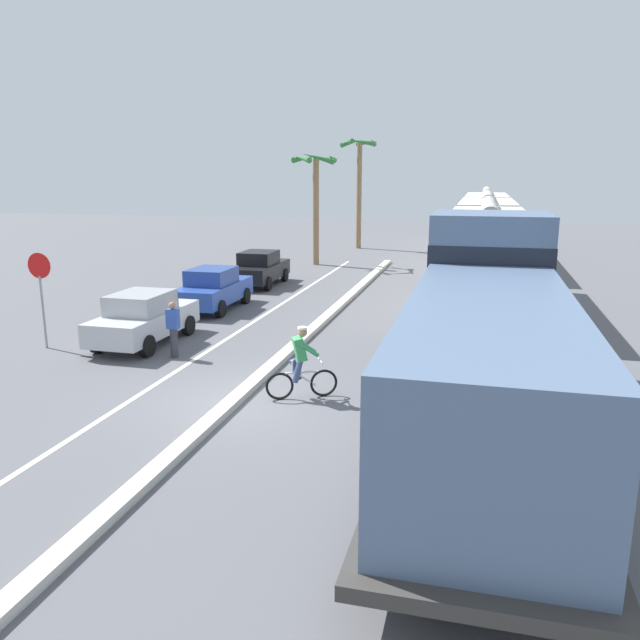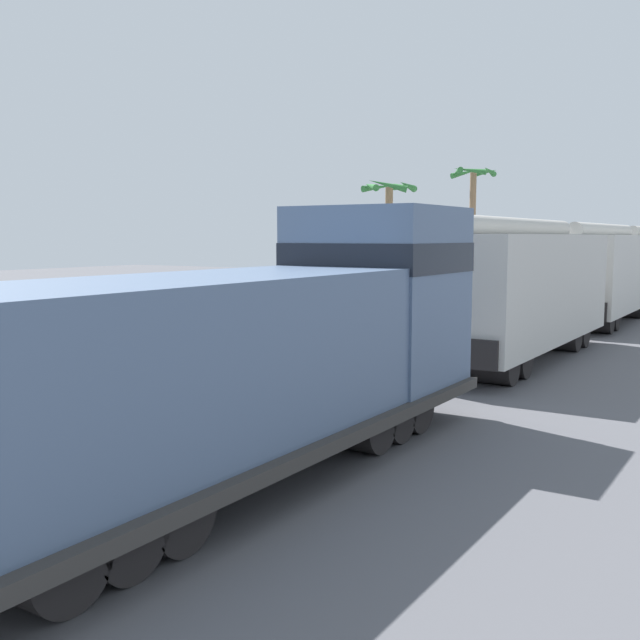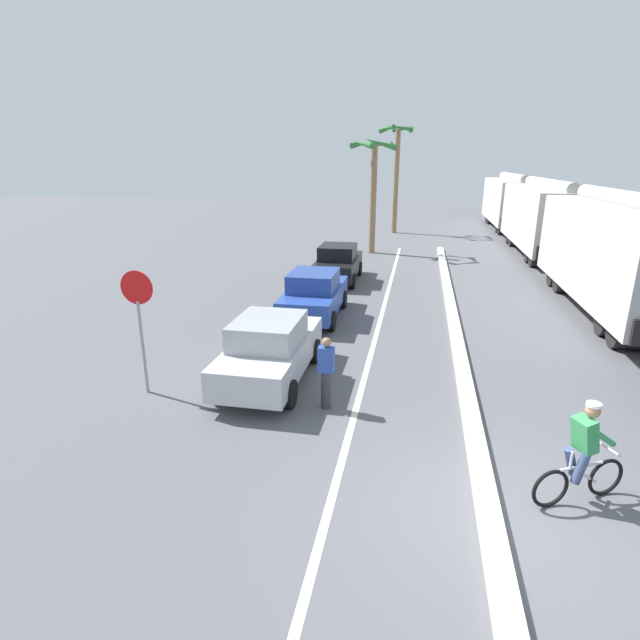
# 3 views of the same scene
# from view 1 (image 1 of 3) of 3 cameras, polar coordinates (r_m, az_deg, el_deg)

# --- Properties ---
(ground_plane) EXTENTS (120.00, 120.00, 0.00)m
(ground_plane) POSITION_cam_1_polar(r_m,az_deg,el_deg) (14.62, -7.69, -7.41)
(ground_plane) COLOR #56565B
(median_curb) EXTENTS (0.36, 36.00, 0.16)m
(median_curb) POSITION_cam_1_polar(r_m,az_deg,el_deg) (20.02, -1.27, -1.39)
(median_curb) COLOR beige
(median_curb) RESTS_ON ground
(lane_stripe) EXTENTS (0.14, 36.00, 0.01)m
(lane_stripe) POSITION_cam_1_polar(r_m,az_deg,el_deg) (20.80, -7.65, -1.17)
(lane_stripe) COLOR silver
(lane_stripe) RESTS_ON ground
(locomotive) EXTENTS (3.10, 11.61, 4.20)m
(locomotive) POSITION_cam_1_polar(r_m,az_deg,el_deg) (12.80, 15.02, -2.30)
(locomotive) COLOR slate
(locomotive) RESTS_ON ground
(hopper_car_lead) EXTENTS (2.90, 10.60, 4.18)m
(hopper_car_lead) POSITION_cam_1_polar(r_m,az_deg,el_deg) (24.71, 14.96, 5.67)
(hopper_car_lead) COLOR beige
(hopper_car_lead) RESTS_ON ground
(hopper_car_middle) EXTENTS (2.90, 10.60, 4.18)m
(hopper_car_middle) POSITION_cam_1_polar(r_m,az_deg,el_deg) (36.25, 14.92, 7.93)
(hopper_car_middle) COLOR silver
(hopper_car_middle) RESTS_ON ground
(hopper_car_trailing) EXTENTS (2.90, 10.60, 4.18)m
(hopper_car_trailing) POSITION_cam_1_polar(r_m,az_deg,el_deg) (47.82, 14.89, 9.09)
(hopper_car_trailing) COLOR silver
(hopper_car_trailing) RESTS_ON ground
(parked_car_silver) EXTENTS (1.85, 4.21, 1.62)m
(parked_car_silver) POSITION_cam_1_polar(r_m,az_deg,el_deg) (19.89, -15.81, 0.19)
(parked_car_silver) COLOR #B7BABF
(parked_car_silver) RESTS_ON ground
(parked_car_blue) EXTENTS (1.87, 4.22, 1.62)m
(parked_car_blue) POSITION_cam_1_polar(r_m,az_deg,el_deg) (24.45, -9.73, 2.86)
(parked_car_blue) COLOR #28479E
(parked_car_blue) RESTS_ON ground
(parked_car_black) EXTENTS (1.87, 4.22, 1.62)m
(parked_car_black) POSITION_cam_1_polar(r_m,az_deg,el_deg) (29.52, -5.52, 4.74)
(parked_car_black) COLOR black
(parked_car_black) RESTS_ON ground
(cyclist) EXTENTS (1.55, 0.84, 1.71)m
(cyclist) POSITION_cam_1_polar(r_m,az_deg,el_deg) (14.47, -1.76, -4.11)
(cyclist) COLOR black
(cyclist) RESTS_ON ground
(stop_sign) EXTENTS (0.76, 0.08, 2.88)m
(stop_sign) POSITION_cam_1_polar(r_m,az_deg,el_deg) (20.20, -24.18, 3.21)
(stop_sign) COLOR gray
(stop_sign) RESTS_ON ground
(palm_tree_near) EXTENTS (2.68, 2.71, 7.63)m
(palm_tree_near) POSITION_cam_1_polar(r_m,az_deg,el_deg) (44.40, 3.61, 13.55)
(palm_tree_near) COLOR #846647
(palm_tree_near) RESTS_ON ground
(palm_tree_far) EXTENTS (2.70, 2.76, 6.37)m
(palm_tree_far) POSITION_cam_1_polar(r_m,az_deg,el_deg) (36.02, -0.35, 12.39)
(palm_tree_far) COLOR #846647
(palm_tree_far) RESTS_ON ground
(pedestrian_by_cars) EXTENTS (0.34, 0.22, 1.62)m
(pedestrian_by_cars) POSITION_cam_1_polar(r_m,az_deg,el_deg) (18.17, -13.27, -0.77)
(pedestrian_by_cars) COLOR #33333D
(pedestrian_by_cars) RESTS_ON ground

